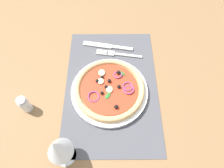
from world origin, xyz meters
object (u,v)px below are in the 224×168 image
pizza (110,88)px  pepper_shaker (25,104)px  fork (117,54)px  knife (108,46)px  plate (110,91)px  wine_glass (58,148)px

pizza → pepper_shaker: size_ratio=3.57×
fork → knife: 5.33cm
pizza → pepper_shaker: pepper_shaker is taller
knife → pepper_shaker: size_ratio=2.98×
fork → pepper_shaker: (-22.34, 29.99, 2.63)cm
fork → pepper_shaker: pepper_shaker is taller
pizza → pepper_shaker: bearing=102.0°
plate → knife: size_ratio=1.32×
plate → pepper_shaker: size_ratio=3.95×
plate → pizza: (0.03, -0.02, 1.81)cm
pizza → pepper_shaker: (-5.82, 27.35, 0.31)cm
plate → pepper_shaker: pepper_shaker is taller
pizza → plate: bearing=149.1°
fork → wine_glass: bearing=76.0°
pizza → fork: bearing=-9.1°
wine_glass → pizza: bearing=-32.0°
fork → wine_glass: 41.74cm
pizza → knife: pizza is taller
plate → pizza: pizza is taller
wine_glass → pepper_shaker: bearing=43.3°
wine_glass → pepper_shaker: size_ratio=2.22×
fork → knife: (3.99, 3.54, 0.03)cm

